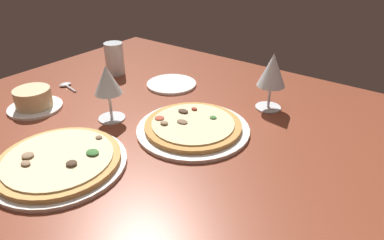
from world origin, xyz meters
TOP-DOWN VIEW (x-y plane):
  - dining_table at (0.00, 0.00)cm, footprint 150.00×110.00cm
  - pizza_main at (-1.05, 0.52)cm, footprint 29.64×29.64cm
  - pizza_side at (13.65, 30.73)cm, footprint 29.69×29.69cm
  - ramekin_on_saucer at (44.03, 18.00)cm, footprint 15.51×15.51cm
  - wine_glass_far at (21.19, 8.71)cm, footprint 7.48×7.48cm
  - wine_glass_near at (-11.04, -23.49)cm, footprint 8.11×8.11cm
  - water_glass at (46.04, -15.63)cm, footprint 6.65×6.65cm
  - side_plate at (22.71, -19.32)cm, footprint 16.69×16.69cm
  - spoon at (50.48, 2.58)cm, footprint 9.22×4.46cm

SIDE VIEW (x-z plane):
  - dining_table at x=0.00cm, z-range 0.00..4.00cm
  - side_plate at x=22.71cm, z-range 4.00..4.90cm
  - spoon at x=50.48cm, z-range 3.96..4.96cm
  - pizza_main at x=-1.05cm, z-range 3.51..6.83cm
  - pizza_side at x=13.65cm, z-range 3.53..6.92cm
  - ramekin_on_saucer at x=44.03cm, z-range 3.63..9.89cm
  - water_glass at x=46.04cm, z-range 3.19..14.61cm
  - wine_glass_far at x=21.19cm, z-range 7.19..22.84cm
  - wine_glass_near at x=-11.04cm, z-range 7.05..23.77cm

